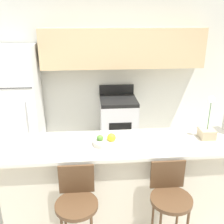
{
  "coord_description": "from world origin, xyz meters",
  "views": [
    {
      "loc": [
        -0.27,
        -2.37,
        2.27
      ],
      "look_at": [
        0.0,
        0.76,
        1.08
      ],
      "focal_mm": 42.0,
      "sensor_mm": 36.0,
      "label": 1
    }
  ],
  "objects_px": {
    "trash_bin": "(55,146)",
    "fruit_bowl": "(106,141)",
    "orchid_vase": "(207,129)",
    "stove_range": "(118,123)",
    "refrigerator": "(17,102)",
    "bar_stool_right": "(170,199)",
    "bar_stool_left": "(77,205)"
  },
  "relations": [
    {
      "from": "trash_bin",
      "to": "fruit_bowl",
      "type": "bearing_deg",
      "value": -64.51
    },
    {
      "from": "orchid_vase",
      "to": "stove_range",
      "type": "bearing_deg",
      "value": 112.29
    },
    {
      "from": "refrigerator",
      "to": "bar_stool_right",
      "type": "bearing_deg",
      "value": -50.47
    },
    {
      "from": "orchid_vase",
      "to": "fruit_bowl",
      "type": "bearing_deg",
      "value": -176.94
    },
    {
      "from": "refrigerator",
      "to": "stove_range",
      "type": "distance_m",
      "value": 1.74
    },
    {
      "from": "fruit_bowl",
      "to": "bar_stool_right",
      "type": "bearing_deg",
      "value": -40.22
    },
    {
      "from": "bar_stool_left",
      "to": "trash_bin",
      "type": "bearing_deg",
      "value": 102.88
    },
    {
      "from": "bar_stool_left",
      "to": "bar_stool_right",
      "type": "relative_size",
      "value": 1.0
    },
    {
      "from": "stove_range",
      "to": "bar_stool_right",
      "type": "relative_size",
      "value": 1.06
    },
    {
      "from": "bar_stool_right",
      "to": "fruit_bowl",
      "type": "xyz_separation_m",
      "value": [
        -0.54,
        0.46,
        0.38
      ]
    },
    {
      "from": "refrigerator",
      "to": "trash_bin",
      "type": "relative_size",
      "value": 4.77
    },
    {
      "from": "bar_stool_right",
      "to": "orchid_vase",
      "type": "bearing_deg",
      "value": 44.73
    },
    {
      "from": "orchid_vase",
      "to": "fruit_bowl",
      "type": "relative_size",
      "value": 1.83
    },
    {
      "from": "refrigerator",
      "to": "stove_range",
      "type": "height_order",
      "value": "refrigerator"
    },
    {
      "from": "bar_stool_left",
      "to": "orchid_vase",
      "type": "xyz_separation_m",
      "value": [
        1.36,
        0.52,
        0.44
      ]
    },
    {
      "from": "fruit_bowl",
      "to": "trash_bin",
      "type": "distance_m",
      "value": 1.98
    },
    {
      "from": "orchid_vase",
      "to": "fruit_bowl",
      "type": "xyz_separation_m",
      "value": [
        -1.07,
        -0.06,
        -0.06
      ]
    },
    {
      "from": "bar_stool_right",
      "to": "trash_bin",
      "type": "relative_size",
      "value": 2.66
    },
    {
      "from": "refrigerator",
      "to": "orchid_vase",
      "type": "relative_size",
      "value": 3.9
    },
    {
      "from": "bar_stool_left",
      "to": "orchid_vase",
      "type": "relative_size",
      "value": 2.18
    },
    {
      "from": "stove_range",
      "to": "fruit_bowl",
      "type": "relative_size",
      "value": 4.21
    },
    {
      "from": "stove_range",
      "to": "bar_stool_right",
      "type": "bearing_deg",
      "value": -84.64
    },
    {
      "from": "refrigerator",
      "to": "stove_range",
      "type": "xyz_separation_m",
      "value": [
        1.68,
        0.02,
        -0.44
      ]
    },
    {
      "from": "refrigerator",
      "to": "bar_stool_left",
      "type": "distance_m",
      "value": 2.54
    },
    {
      "from": "bar_stool_right",
      "to": "orchid_vase",
      "type": "relative_size",
      "value": 2.18
    },
    {
      "from": "bar_stool_right",
      "to": "trash_bin",
      "type": "height_order",
      "value": "bar_stool_right"
    },
    {
      "from": "bar_stool_right",
      "to": "refrigerator",
      "type": "bearing_deg",
      "value": 129.53
    },
    {
      "from": "refrigerator",
      "to": "trash_bin",
      "type": "distance_m",
      "value": 0.96
    },
    {
      "from": "refrigerator",
      "to": "trash_bin",
      "type": "height_order",
      "value": "refrigerator"
    },
    {
      "from": "fruit_bowl",
      "to": "stove_range",
      "type": "bearing_deg",
      "value": 80.06
    },
    {
      "from": "stove_range",
      "to": "bar_stool_left",
      "type": "xyz_separation_m",
      "value": [
        -0.62,
        -2.32,
        0.23
      ]
    },
    {
      "from": "refrigerator",
      "to": "trash_bin",
      "type": "xyz_separation_m",
      "value": [
        0.59,
        -0.23,
        -0.72
      ]
    }
  ]
}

